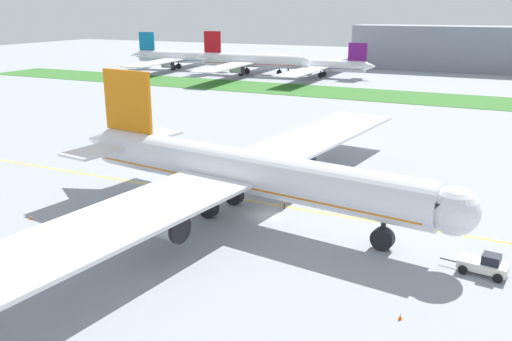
{
  "coord_description": "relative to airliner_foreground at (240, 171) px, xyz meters",
  "views": [
    {
      "loc": [
        25.51,
        -57.57,
        25.13
      ],
      "look_at": [
        -4.5,
        6.19,
        3.69
      ],
      "focal_mm": 37.64,
      "sensor_mm": 36.0,
      "label": 1
    }
  ],
  "objects": [
    {
      "name": "ground_plane",
      "position": [
        3.28,
        1.09,
        -5.78
      ],
      "size": [
        600.0,
        600.0,
        0.0
      ],
      "primitive_type": "plane",
      "color": "#9399A0",
      "rests_on": "ground"
    },
    {
      "name": "terminal_building",
      "position": [
        10.88,
        184.19,
        3.22
      ],
      "size": [
        90.8,
        20.0,
        18.0
      ],
      "primitive_type": "cube",
      "color": "gray",
      "rests_on": "ground"
    },
    {
      "name": "airliner_foreground",
      "position": [
        0.0,
        0.0,
        0.0
      ],
      "size": [
        55.88,
        90.15,
        17.02
      ],
      "color": "white",
      "rests_on": "ground"
    },
    {
      "name": "parked_airliner_far_right",
      "position": [
        -37.61,
        138.63,
        -1.36
      ],
      "size": [
        45.39,
        73.06,
        13.01
      ],
      "color": "white",
      "rests_on": "ground"
    },
    {
      "name": "parked_airliner_far_left",
      "position": [
        -97.5,
        137.52,
        -0.6
      ],
      "size": [
        47.53,
        75.99,
        15.28
      ],
      "color": "white",
      "rests_on": "ground"
    },
    {
      "name": "apron_taxi_line",
      "position": [
        3.28,
        5.09,
        -5.78
      ],
      "size": [
        280.0,
        0.36,
        0.01
      ],
      "primitive_type": "cube",
      "color": "yellow",
      "rests_on": "ground"
    },
    {
      "name": "pushback_tug",
      "position": [
        28.81,
        -3.92,
        -4.77
      ],
      "size": [
        6.49,
        3.0,
        2.21
      ],
      "color": "white",
      "rests_on": "ground"
    },
    {
      "name": "traffic_cone_port_wing",
      "position": [
        -22.8,
        -12.4,
        -5.5
      ],
      "size": [
        0.36,
        0.36,
        0.58
      ],
      "color": "#F2590C",
      "rests_on": "ground"
    },
    {
      "name": "ground_crew_wingwalker_port",
      "position": [
        4.3,
        4.28,
        -4.74
      ],
      "size": [
        0.37,
        0.58,
        1.72
      ],
      "color": "black",
      "rests_on": "ground"
    },
    {
      "name": "grass_median_strip",
      "position": [
        3.28,
        103.9,
        -5.73
      ],
      "size": [
        320.0,
        24.0,
        0.1
      ],
      "primitive_type": "cube",
      "color": "#38722D",
      "rests_on": "ground"
    },
    {
      "name": "parked_airliner_far_centre",
      "position": [
        -62.66,
        132.11,
        -0.22
      ],
      "size": [
        48.28,
        76.27,
        16.4
      ],
      "color": "white",
      "rests_on": "ground"
    },
    {
      "name": "traffic_cone_starboard_wing",
      "position": [
        22.94,
        -15.53,
        -5.5
      ],
      "size": [
        0.36,
        0.36,
        0.58
      ],
      "color": "#F2590C",
      "rests_on": "ground"
    }
  ]
}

